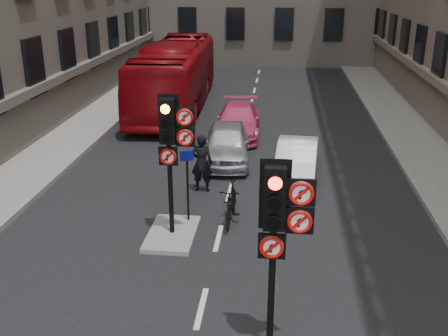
% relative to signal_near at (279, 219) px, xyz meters
% --- Properties ---
extents(pavement_left, '(3.00, 50.00, 0.16)m').
position_rel_signal_near_xyz_m(pavement_left, '(-8.69, 11.01, -2.50)').
color(pavement_left, gray).
rests_on(pavement_left, ground).
extents(pavement_right, '(3.00, 50.00, 0.16)m').
position_rel_signal_near_xyz_m(pavement_right, '(5.71, 11.01, -2.50)').
color(pavement_right, gray).
rests_on(pavement_right, ground).
extents(centre_island, '(1.20, 2.00, 0.12)m').
position_rel_signal_near_xyz_m(centre_island, '(-2.69, 4.01, -2.52)').
color(centre_island, gray).
rests_on(centre_island, ground).
extents(signal_near, '(0.91, 0.40, 3.58)m').
position_rel_signal_near_xyz_m(signal_near, '(0.00, 0.00, 0.00)').
color(signal_near, black).
rests_on(signal_near, ground).
extents(signal_far, '(0.91, 0.40, 3.58)m').
position_rel_signal_near_xyz_m(signal_far, '(-2.60, 4.00, 0.12)').
color(signal_far, black).
rests_on(signal_far, centre_island).
extents(car_silver, '(1.89, 4.08, 1.36)m').
position_rel_signal_near_xyz_m(car_silver, '(-1.85, 9.88, -1.90)').
color(car_silver, '#B7B9BF').
rests_on(car_silver, ground).
extents(car_white, '(1.60, 3.79, 1.22)m').
position_rel_signal_near_xyz_m(car_white, '(0.58, 8.50, -1.97)').
color(car_white, white).
rests_on(car_white, ground).
extents(car_pink, '(1.89, 4.38, 1.26)m').
position_rel_signal_near_xyz_m(car_pink, '(-1.72, 13.14, -1.95)').
color(car_pink, '#D53E74').
rests_on(car_pink, ground).
extents(bus_red, '(3.14, 11.76, 3.25)m').
position_rel_signal_near_xyz_m(bus_red, '(-5.18, 17.51, -0.96)').
color(bus_red, maroon).
rests_on(bus_red, ground).
extents(motorcycle, '(0.58, 1.83, 1.09)m').
position_rel_signal_near_xyz_m(motorcycle, '(-1.25, 5.01, -2.04)').
color(motorcycle, black).
rests_on(motorcycle, ground).
extents(motorcyclist, '(0.67, 0.44, 1.82)m').
position_rel_signal_near_xyz_m(motorcyclist, '(-2.36, 7.08, -1.67)').
color(motorcyclist, black).
rests_on(motorcyclist, ground).
extents(info_sign, '(0.34, 0.14, 1.98)m').
position_rel_signal_near_xyz_m(info_sign, '(-2.39, 4.74, -1.18)').
color(info_sign, black).
rests_on(info_sign, centre_island).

